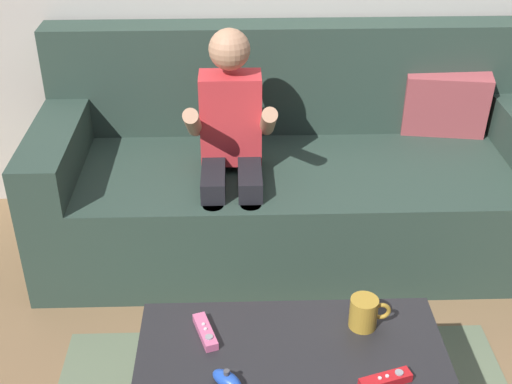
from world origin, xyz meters
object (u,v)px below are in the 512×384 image
(coffee_table, at_px, (293,380))
(person_seated_on_couch, at_px, (231,144))
(coffee_mug, at_px, (364,313))
(game_remote_pink_far_corner, at_px, (205,332))
(couch, at_px, (295,177))
(game_remote_red_near_edge, at_px, (386,380))
(nunchuk_blue, at_px, (227,380))

(coffee_table, bearing_deg, person_seated_on_couch, 99.15)
(coffee_mug, bearing_deg, game_remote_pink_far_corner, -176.76)
(couch, bearing_deg, game_remote_red_near_edge, -84.18)
(game_remote_red_near_edge, bearing_deg, coffee_mug, 95.26)
(couch, bearing_deg, coffee_table, -95.00)
(person_seated_on_couch, bearing_deg, coffee_table, -80.85)
(person_seated_on_couch, bearing_deg, coffee_mug, -66.07)
(coffee_table, relative_size, coffee_mug, 7.20)
(coffee_mug, bearing_deg, nunchuk_blue, -151.12)
(person_seated_on_couch, bearing_deg, game_remote_pink_far_corner, -94.96)
(couch, distance_m, coffee_mug, 1.05)
(person_seated_on_couch, distance_m, game_remote_red_near_edge, 1.15)
(game_remote_red_near_edge, xyz_separation_m, nunchuk_blue, (-0.41, 0.01, 0.01))
(person_seated_on_couch, xyz_separation_m, game_remote_red_near_edge, (0.40, -1.07, -0.15))
(person_seated_on_couch, distance_m, coffee_table, 1.04)
(couch, distance_m, coffee_table, 1.20)
(couch, height_order, person_seated_on_couch, person_seated_on_couch)
(coffee_table, bearing_deg, nunchuk_blue, -164.34)
(coffee_table, relative_size, nunchuk_blue, 8.76)
(couch, bearing_deg, nunchuk_blue, -102.72)
(person_seated_on_couch, bearing_deg, game_remote_red_near_edge, -69.65)
(game_remote_pink_far_corner, height_order, coffee_mug, coffee_mug)
(game_remote_pink_far_corner, bearing_deg, person_seated_on_couch, 85.04)
(nunchuk_blue, bearing_deg, game_remote_pink_far_corner, 108.02)
(nunchuk_blue, height_order, coffee_mug, coffee_mug)
(couch, bearing_deg, person_seated_on_couch, -144.98)
(person_seated_on_couch, xyz_separation_m, coffee_mug, (0.37, -0.85, -0.11))
(couch, relative_size, person_seated_on_couch, 2.13)
(person_seated_on_couch, relative_size, nunchuk_blue, 10.06)
(nunchuk_blue, distance_m, game_remote_pink_far_corner, 0.20)
(game_remote_red_near_edge, bearing_deg, game_remote_pink_far_corner, 157.47)
(person_seated_on_couch, xyz_separation_m, game_remote_pink_far_corner, (-0.08, -0.87, -0.15))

